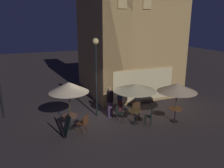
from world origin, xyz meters
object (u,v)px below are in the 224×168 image
(cafe_chair_3, at_px, (84,122))
(patron_standing_0, at_px, (110,102))
(patio_umbrella_0, at_px, (135,88))
(patio_umbrella_1, at_px, (69,87))
(street_lamp_near_corner, at_px, (96,62))
(menu_sandwich_board, at_px, (63,127))
(cafe_table_2, at_px, (175,112))
(cafe_chair_0, at_px, (150,115))
(cafe_table_0, at_px, (134,114))
(patron_standing_1, at_px, (120,100))
(cafe_chair_2, at_px, (119,112))
(patio_umbrella_2, at_px, (177,88))
(cafe_table_1, at_px, (70,119))
(cafe_chair_1, at_px, (136,108))

(cafe_chair_3, xyz_separation_m, patron_standing_0, (1.87, 1.28, 0.32))
(patio_umbrella_0, bearing_deg, patio_umbrella_1, 168.38)
(street_lamp_near_corner, height_order, patron_standing_0, street_lamp_near_corner)
(menu_sandwich_board, relative_size, cafe_table_2, 1.30)
(cafe_table_2, distance_m, cafe_chair_3, 4.95)
(cafe_chair_0, bearing_deg, patron_standing_0, -10.17)
(street_lamp_near_corner, distance_m, cafe_chair_0, 4.03)
(street_lamp_near_corner, height_order, cafe_table_0, street_lamp_near_corner)
(street_lamp_near_corner, height_order, patron_standing_1, street_lamp_near_corner)
(cafe_table_2, height_order, cafe_chair_3, cafe_chair_3)
(cafe_chair_2, relative_size, cafe_chair_3, 0.98)
(cafe_table_2, relative_size, cafe_chair_3, 0.84)
(cafe_chair_0, relative_size, cafe_chair_3, 1.07)
(menu_sandwich_board, relative_size, patio_umbrella_0, 0.45)
(patio_umbrella_2, bearing_deg, street_lamp_near_corner, 147.70)
(menu_sandwich_board, height_order, patron_standing_0, patron_standing_0)
(cafe_table_0, bearing_deg, street_lamp_near_corner, 131.66)
(cafe_table_0, xyz_separation_m, cafe_table_1, (-3.28, 0.68, 0.01))
(patio_umbrella_0, bearing_deg, street_lamp_near_corner, 131.66)
(menu_sandwich_board, xyz_separation_m, cafe_chair_3, (1.02, 0.05, 0.04))
(cafe_table_2, bearing_deg, menu_sandwich_board, 174.47)
(patron_standing_0, height_order, patron_standing_1, patron_standing_0)
(cafe_table_0, relative_size, cafe_table_1, 0.98)
(street_lamp_near_corner, xyz_separation_m, cafe_chair_0, (2.15, -2.26, -2.55))
(patio_umbrella_2, distance_m, cafe_chair_1, 2.54)
(menu_sandwich_board, distance_m, patron_standing_1, 3.91)
(menu_sandwich_board, bearing_deg, patio_umbrella_1, 46.24)
(cafe_chair_2, bearing_deg, patio_umbrella_0, 0.00)
(cafe_table_1, relative_size, cafe_chair_1, 0.83)
(cafe_table_2, distance_m, cafe_chair_0, 1.54)
(cafe_table_2, height_order, patio_umbrella_1, patio_umbrella_1)
(patio_umbrella_0, distance_m, patio_umbrella_1, 3.36)
(street_lamp_near_corner, height_order, cafe_chair_2, street_lamp_near_corner)
(cafe_table_2, height_order, patron_standing_1, patron_standing_1)
(cafe_table_0, bearing_deg, patron_standing_1, 97.42)
(cafe_table_0, relative_size, cafe_chair_2, 0.82)
(patron_standing_0, xyz_separation_m, patron_standing_1, (0.68, 0.19, -0.02))
(cafe_table_1, bearing_deg, street_lamp_near_corner, 31.05)
(cafe_table_0, xyz_separation_m, patio_umbrella_0, (0.00, 0.00, 1.47))
(patron_standing_0, distance_m, patron_standing_1, 0.71)
(cafe_table_2, bearing_deg, cafe_table_0, 164.30)
(cafe_chair_0, distance_m, patron_standing_1, 2.20)
(patio_umbrella_0, xyz_separation_m, cafe_chair_1, (0.46, 0.68, -1.46))
(cafe_table_2, height_order, patron_standing_0, patron_standing_0)
(patio_umbrella_0, xyz_separation_m, cafe_chair_3, (-2.75, 0.02, -1.45))
(cafe_table_2, xyz_separation_m, cafe_chair_0, (-1.54, 0.07, 0.03))
(patron_standing_1, bearing_deg, cafe_table_0, 93.73)
(cafe_chair_2, height_order, patron_standing_0, patron_standing_0)
(cafe_table_0, distance_m, cafe_table_2, 2.24)
(patio_umbrella_0, height_order, patio_umbrella_2, patio_umbrella_0)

